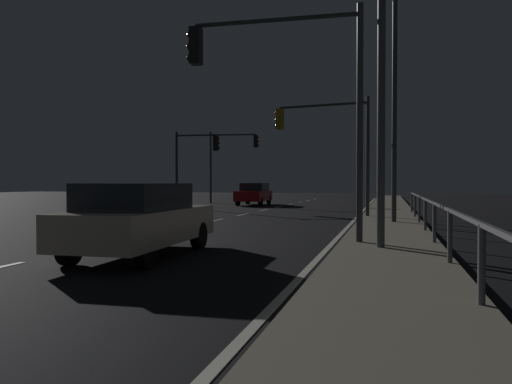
{
  "coord_description": "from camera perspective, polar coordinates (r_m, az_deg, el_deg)",
  "views": [
    {
      "loc": [
        7.0,
        -1.98,
        1.58
      ],
      "look_at": [
        0.65,
        21.03,
        1.13
      ],
      "focal_mm": 33.97,
      "sensor_mm": 36.0,
      "label": 1
    }
  ],
  "objects": [
    {
      "name": "traffic_light_mid_left",
      "position": [
        37.62,
        -2.96,
        4.62
      ],
      "size": [
        3.87,
        0.68,
        5.56
      ],
      "color": "#38383D",
      "rests_on": "ground"
    },
    {
      "name": "traffic_light_far_center",
      "position": [
        31.01,
        -7.13,
        4.4
      ],
      "size": [
        2.95,
        0.41,
        4.86
      ],
      "color": "#2D3033",
      "rests_on": "ground"
    },
    {
      "name": "barrier_fence",
      "position": [
        12.48,
        20.28,
        -2.2
      ],
      "size": [
        0.09,
        24.96,
        0.98
      ],
      "color": "#59595E",
      "rests_on": "sidewalk_right"
    },
    {
      "name": "car_oncoming",
      "position": [
        34.55,
        -0.23,
        -0.18
      ],
      "size": [
        1.99,
        4.47,
        1.57
      ],
      "color": "#B71414",
      "rests_on": "ground"
    },
    {
      "name": "sidewalk_right",
      "position": [
        19.54,
        15.46,
        -3.4
      ],
      "size": [
        2.38,
        77.0,
        0.14
      ],
      "primitive_type": "cube",
      "color": "gray",
      "rests_on": "ground"
    },
    {
      "name": "lane_edge_line",
      "position": [
        24.57,
        12.09,
        -2.62
      ],
      "size": [
        0.14,
        53.0,
        0.01
      ],
      "color": "silver",
      "rests_on": "ground"
    },
    {
      "name": "street_lamp_far_end",
      "position": [
        18.71,
        15.95,
        11.38
      ],
      "size": [
        0.56,
        1.55,
        8.16
      ],
      "color": "#38383D",
      "rests_on": "sidewalk_right"
    },
    {
      "name": "ground_plane",
      "position": [
        20.76,
        -4.34,
        -3.29
      ],
      "size": [
        112.0,
        112.0,
        0.0
      ],
      "primitive_type": "plane",
      "color": "black",
      "rests_on": "ground"
    },
    {
      "name": "lane_markings_center",
      "position": [
        24.08,
        -1.52,
        -2.67
      ],
      "size": [
        0.14,
        50.0,
        0.01
      ],
      "color": "silver",
      "rests_on": "ground"
    },
    {
      "name": "street_lamp_corner",
      "position": [
        11.63,
        13.02,
        15.83
      ],
      "size": [
        1.98,
        0.62,
        7.34
      ],
      "color": "#4C4C51",
      "rests_on": "sidewalk_right"
    },
    {
      "name": "traffic_light_near_left",
      "position": [
        22.27,
        8.11,
        6.9
      ],
      "size": [
        4.38,
        0.8,
        5.21
      ],
      "color": "#38383D",
      "rests_on": "sidewalk_right"
    },
    {
      "name": "traffic_light_far_left",
      "position": [
        12.52,
        3.23,
        13.36
      ],
      "size": [
        4.53,
        0.46,
        5.8
      ],
      "color": "#38383D",
      "rests_on": "sidewalk_right"
    },
    {
      "name": "car",
      "position": [
        10.67,
        -13.52,
        -3.04
      ],
      "size": [
        1.99,
        4.47,
        1.57
      ],
      "color": "beige",
      "rests_on": "ground"
    }
  ]
}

